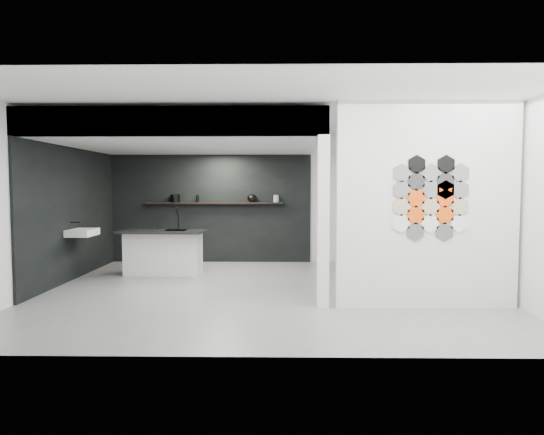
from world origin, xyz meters
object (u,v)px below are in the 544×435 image
at_px(wall_basin, 82,233).
at_px(bottle_dark, 198,199).
at_px(partition_panel, 427,205).
at_px(kettle, 252,198).
at_px(kitchen_island, 163,252).
at_px(stockpot, 175,198).
at_px(glass_bowl, 276,200).
at_px(utensil_cup, 171,200).
at_px(glass_vase, 276,199).

distance_m(wall_basin, bottle_dark, 2.72).
distance_m(partition_panel, kettle, 4.66).
height_order(kitchen_island, stockpot, stockpot).
distance_m(stockpot, kettle, 1.67).
bearing_deg(glass_bowl, utensil_cup, 180.00).
height_order(wall_basin, kettle, kettle).
xyz_separation_m(stockpot, kettle, (1.67, 0.00, 0.00)).
distance_m(partition_panel, utensil_cup, 5.83).
xyz_separation_m(glass_vase, bottle_dark, (-1.71, 0.00, -0.00)).
height_order(kitchen_island, glass_bowl, glass_bowl).
relative_size(partition_panel, glass_vase, 18.28).
distance_m(wall_basin, utensil_cup, 2.40).
bearing_deg(glass_bowl, kitchen_island, -145.54).
bearing_deg(bottle_dark, kitchen_island, -105.68).
relative_size(glass_bowl, bottle_dark, 0.83).
xyz_separation_m(kitchen_island, glass_vase, (2.12, 1.45, 0.97)).
height_order(partition_panel, stockpot, partition_panel).
relative_size(stockpot, glass_vase, 1.31).
distance_m(partition_panel, kitchen_island, 4.93).
xyz_separation_m(wall_basin, kitchen_island, (1.27, 0.61, -0.42)).
bearing_deg(glass_bowl, kettle, 180.00).
height_order(glass_vase, utensil_cup, glass_vase).
xyz_separation_m(wall_basin, utensil_cup, (1.10, 2.07, 0.52)).
xyz_separation_m(glass_bowl, utensil_cup, (-2.29, 0.00, 0.00)).
distance_m(glass_bowl, utensil_cup, 2.29).
bearing_deg(bottle_dark, glass_bowl, 0.00).
height_order(wall_basin, glass_bowl, glass_bowl).
relative_size(kitchen_island, bottle_dark, 10.75).
xyz_separation_m(kettle, glass_vase, (0.52, 0.00, -0.01)).
height_order(kettle, glass_bowl, kettle).
height_order(glass_bowl, glass_vase, glass_vase).
relative_size(wall_basin, stockpot, 3.00).
bearing_deg(partition_panel, glass_vase, 118.23).
xyz_separation_m(wall_basin, bottle_dark, (1.68, 2.07, 0.54)).
xyz_separation_m(glass_bowl, bottle_dark, (-1.71, 0.00, 0.03)).
relative_size(kettle, glass_vase, 1.32).
relative_size(kitchen_island, glass_bowl, 12.94).
bearing_deg(wall_basin, utensil_cup, 61.96).
distance_m(glass_vase, utensil_cup, 2.29).
height_order(stockpot, bottle_dark, stockpot).
relative_size(partition_panel, stockpot, 13.98).
xyz_separation_m(wall_basin, glass_vase, (3.39, 2.07, 0.55)).
xyz_separation_m(stockpot, glass_vase, (2.19, 0.00, -0.01)).
bearing_deg(stockpot, glass_bowl, 0.00).
bearing_deg(wall_basin, kitchen_island, 25.70).
relative_size(glass_vase, utensil_cup, 1.69).
distance_m(wall_basin, glass_bowl, 4.00).
bearing_deg(kitchen_island, partition_panel, -27.21).
relative_size(stockpot, bottle_dark, 1.34).
xyz_separation_m(glass_vase, utensil_cup, (-2.29, 0.00, -0.03)).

